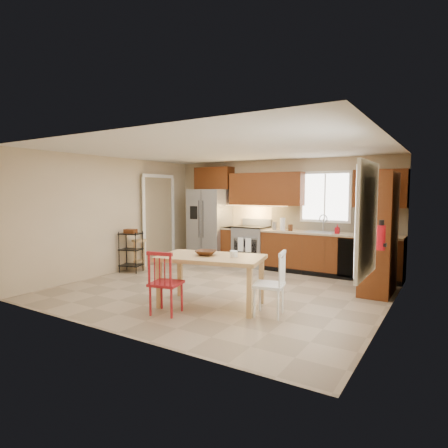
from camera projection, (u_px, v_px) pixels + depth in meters
floor at (222, 289)px, 6.77m from camera, size 5.50×5.50×0.00m
ceiling at (222, 150)px, 6.55m from camera, size 5.50×5.00×0.02m
wall_back at (279, 214)px, 8.78m from camera, size 5.50×0.02×2.50m
wall_front at (113, 234)px, 4.54m from camera, size 5.50×0.02×2.50m
wall_left at (115, 215)px, 8.11m from camera, size 0.02×5.00×2.50m
wall_right at (389, 229)px, 5.21m from camera, size 0.02×5.00×2.50m
refrigerator at (210, 226)px, 9.38m from camera, size 0.92×0.75×1.82m
range_stove at (251, 247)px, 8.87m from camera, size 0.76×0.63×0.92m
base_cabinet_narrow at (232, 245)px, 9.17m from camera, size 0.30×0.60×0.90m
base_cabinet_run at (329, 254)px, 7.91m from camera, size 2.92×0.60×0.90m
dishwasher at (353, 258)px, 7.37m from camera, size 0.60×0.02×0.78m
backsplash at (333, 219)px, 8.09m from camera, size 2.92×0.03×0.55m
upper_over_fridge at (214, 178)px, 9.45m from camera, size 1.00×0.35×0.55m
upper_left_block at (266, 189)px, 8.71m from camera, size 1.80×0.35×0.75m
upper_right_block at (381, 189)px, 7.39m from camera, size 1.00×0.35×0.75m
window_back at (325, 197)px, 8.14m from camera, size 1.12×0.04×1.12m
sink at (320, 234)px, 7.98m from camera, size 0.62×0.46×0.16m
undercab_glow at (254, 206)px, 8.88m from camera, size 1.60×0.30×0.01m
soap_bottle at (337, 229)px, 7.68m from camera, size 0.09×0.09×0.19m
paper_towel at (283, 224)px, 8.37m from camera, size 0.12×0.12×0.28m
canister_steel at (274, 226)px, 8.48m from camera, size 0.11×0.11×0.18m
canister_wood at (290, 228)px, 8.24m from camera, size 0.10×0.10×0.14m
pantry at (379, 233)px, 6.41m from camera, size 0.50×0.95×2.10m
fire_extinguisher at (381, 238)px, 5.42m from camera, size 0.12×0.12×0.36m
window_right at (367, 220)px, 4.26m from camera, size 0.04×1.02×1.32m
doorway at (158, 221)px, 9.18m from camera, size 0.04×0.95×2.10m
dining_table at (211, 281)px, 5.77m from camera, size 1.73×1.22×0.77m
chair_red at (166, 282)px, 5.40m from camera, size 0.52×0.52×0.92m
chair_white at (269, 284)px, 5.31m from camera, size 0.52×0.52×0.92m
table_bowl at (206, 256)px, 5.79m from camera, size 0.38×0.38×0.08m
table_jar at (234, 255)px, 5.64m from camera, size 0.14×0.14×0.14m
bar_stool at (139, 255)px, 8.44m from camera, size 0.36×0.36×0.68m
utility_cart at (131, 252)px, 8.22m from camera, size 0.53×0.46×0.90m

